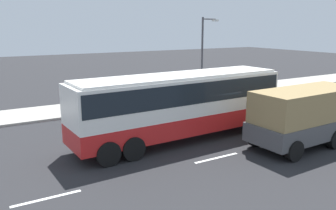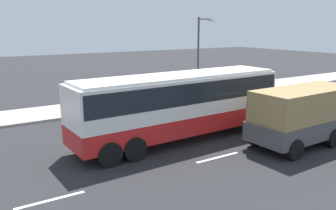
% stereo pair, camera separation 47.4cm
% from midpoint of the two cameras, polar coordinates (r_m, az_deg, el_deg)
% --- Properties ---
extents(ground_plane, '(120.00, 120.00, 0.00)m').
position_cam_midpoint_polar(ground_plane, '(19.53, 7.14, -4.84)').
color(ground_plane, '#28282B').
extents(sidewalk_curb, '(80.00, 4.00, 0.15)m').
position_cam_midpoint_polar(sidewalk_curb, '(27.24, -4.95, 0.45)').
color(sidewalk_curb, '#A8A399').
rests_on(sidewalk_curb, ground_plane).
extents(lane_centreline, '(39.34, 0.16, 0.01)m').
position_cam_midpoint_polar(lane_centreline, '(20.41, 21.92, -4.90)').
color(lane_centreline, white).
rests_on(lane_centreline, ground_plane).
extents(coach_bus, '(11.72, 3.16, 3.48)m').
position_cam_midpoint_polar(coach_bus, '(18.00, 2.82, 0.84)').
color(coach_bus, red).
rests_on(coach_bus, ground_plane).
extents(cargo_truck, '(8.36, 2.79, 2.88)m').
position_cam_midpoint_polar(cargo_truck, '(19.38, 23.80, -1.19)').
color(cargo_truck, navy).
rests_on(cargo_truck, ground_plane).
extents(car_blue_saloon, '(4.59, 2.08, 1.39)m').
position_cam_midpoint_polar(car_blue_saloon, '(26.60, 24.90, 0.48)').
color(car_blue_saloon, '#194799').
rests_on(car_blue_saloon, ground_plane).
extents(pedestrian_near_curb, '(0.32, 0.32, 1.55)m').
position_cam_midpoint_polar(pedestrian_near_curb, '(28.66, 1.10, 3.06)').
color(pedestrian_near_curb, brown).
rests_on(pedestrian_near_curb, sidewalk_curb).
extents(pedestrian_at_crossing, '(0.32, 0.32, 1.52)m').
position_cam_midpoint_polar(pedestrian_at_crossing, '(28.88, 3.02, 3.09)').
color(pedestrian_at_crossing, brown).
rests_on(pedestrian_at_crossing, sidewalk_curb).
extents(street_lamp, '(1.55, 0.24, 6.41)m').
position_cam_midpoint_polar(street_lamp, '(28.38, 6.35, 8.60)').
color(street_lamp, '#47474C').
rests_on(street_lamp, sidewalk_curb).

